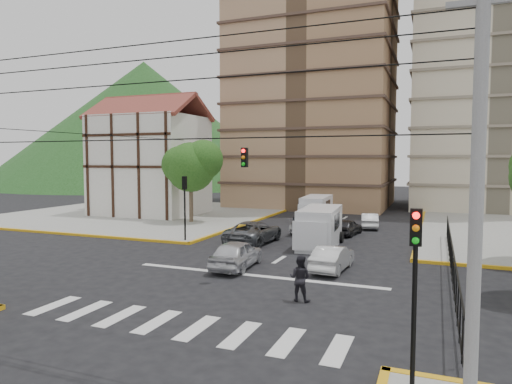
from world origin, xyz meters
The scene contains 22 objects.
ground centered at (0.00, 0.00, 0.00)m, with size 160.00×160.00×0.00m, color black.
sidewalk_nw centered at (-20.00, 20.00, 0.07)m, with size 26.00×26.00×0.15m, color gray.
crosswalk_stripes centered at (0.00, -6.00, 0.01)m, with size 12.00×2.40×0.01m, color silver.
stop_line centered at (0.00, 1.20, 0.01)m, with size 13.00×0.40×0.01m, color silver.
tower_tan centered at (-6.00, 36.00, 24.00)m, with size 18.00×16.00×48.00m, color #99704C.
tudor_building centered at (-19.00, 20.00, 5.25)m, with size 10.80×8.05×12.23m.
distant_hill centered at (-55.00, 70.00, 14.00)m, with size 70.00×70.00×28.00m, color #1D4517.
park_fence centered at (9.00, 4.50, 0.00)m, with size 0.10×22.50×1.66m, color black, non-canonical shape.
tree_tudor centered at (-11.90, 16.01, 5.22)m, with size 5.39×4.40×7.43m.
traffic_light_se centered at (7.80, -7.80, 3.11)m, with size 0.28×0.22×4.40m.
traffic_light_nw centered at (-7.80, 7.80, 3.11)m, with size 0.28×0.22×4.40m.
traffic_light_hanging centered at (0.00, -2.04, 5.90)m, with size 18.00×9.12×0.92m.
utility_pole_se centered at (9.00, -9.00, 4.77)m, with size 1.40×0.28×9.00m.
van_right_lane centered at (1.20, 9.48, 1.24)m, with size 2.63×5.79×2.54m.
van_left_lane centered at (-1.74, 20.25, 1.16)m, with size 2.37×5.40×2.39m.
car_silver_front_left centered at (-1.46, 2.30, 0.75)m, with size 1.77×4.40×1.50m, color silver.
car_white_front_right centered at (3.34, 3.67, 0.66)m, with size 1.39×3.98×1.31m, color silver.
car_grey_mid_left centered at (-3.30, 9.30, 0.75)m, with size 2.50×5.42×1.51m, color slate.
car_silver_rear_left centered at (-1.12, 14.98, 0.72)m, with size 2.01×4.94×1.43m, color silver.
car_darkgrey_mid_right centered at (2.06, 14.86, 0.61)m, with size 1.45×3.60×1.23m, color #232325.
car_white_rear_right centered at (3.13, 19.06, 0.63)m, with size 1.33×3.80×1.25m, color silver.
pedestrian_crosswalk centered at (3.20, -1.84, 0.93)m, with size 0.91×0.71×1.86m, color black.
Camera 1 is at (8.23, -19.30, 5.74)m, focal length 32.00 mm.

